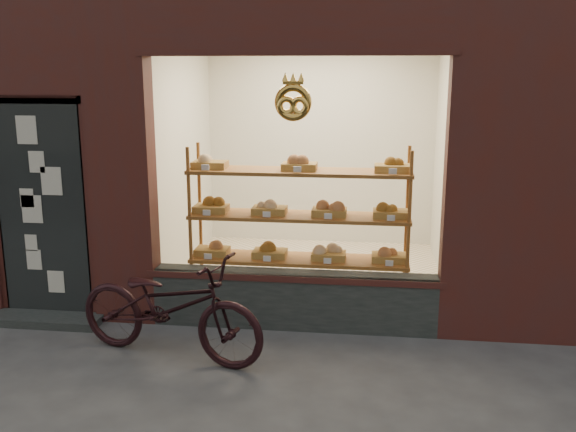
# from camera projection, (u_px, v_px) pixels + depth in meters

# --- Properties ---
(display_shelf) EXTENTS (2.20, 0.45, 1.70)m
(display_shelf) POSITION_uv_depth(u_px,v_px,m) (299.00, 232.00, 6.43)
(display_shelf) COLOR #8C5C1D
(display_shelf) RESTS_ON ground
(bicycle) EXTENTS (1.86, 1.03, 0.93)m
(bicycle) POSITION_uv_depth(u_px,v_px,m) (170.00, 306.00, 5.47)
(bicycle) COLOR black
(bicycle) RESTS_ON ground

